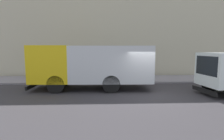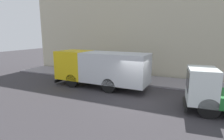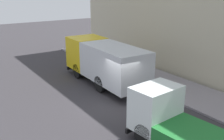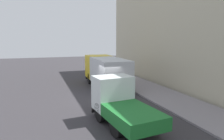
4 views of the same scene
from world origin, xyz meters
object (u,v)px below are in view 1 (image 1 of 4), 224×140
at_px(large_utility_truck, 92,64).
at_px(traffic_cone_orange, 56,76).
at_px(pedestrian_walking, 71,70).
at_px(street_sign_post, 112,63).

height_order(large_utility_truck, traffic_cone_orange, large_utility_truck).
bearing_deg(pedestrian_walking, traffic_cone_orange, -70.26).
height_order(pedestrian_walking, street_sign_post, street_sign_post).
relative_size(large_utility_truck, pedestrian_walking, 4.88).
relative_size(large_utility_truck, traffic_cone_orange, 10.69).
bearing_deg(pedestrian_walking, street_sign_post, 81.09).
xyz_separation_m(pedestrian_walking, street_sign_post, (-0.85, -3.29, 0.56)).
bearing_deg(traffic_cone_orange, large_utility_truck, -130.49).
distance_m(traffic_cone_orange, street_sign_post, 4.66).
bearing_deg(street_sign_post, traffic_cone_orange, 83.13).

